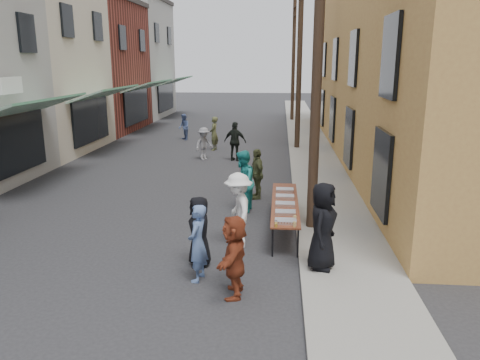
% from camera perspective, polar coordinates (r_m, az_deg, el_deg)
% --- Properties ---
extents(ground, '(120.00, 120.00, 0.00)m').
position_cam_1_polar(ground, '(10.57, -14.69, -10.79)').
color(ground, '#28282B').
rests_on(ground, ground).
extents(sidewalk, '(2.20, 60.00, 0.10)m').
position_cam_1_polar(sidewalk, '(24.43, 8.58, 3.84)').
color(sidewalk, gray).
rests_on(sidewalk, ground).
extents(storefront_row, '(8.00, 37.00, 9.00)m').
position_cam_1_polar(storefront_row, '(27.45, -24.96, 12.40)').
color(storefront_row, maroon).
rests_on(storefront_row, ground).
extents(building_ochre, '(10.00, 28.00, 10.00)m').
position_cam_1_polar(building_ochre, '(24.24, 24.21, 14.48)').
color(building_ochre, '#B47D40').
rests_on(building_ochre, ground).
extents(utility_pole_near, '(0.26, 0.26, 9.00)m').
position_cam_1_polar(utility_pole_near, '(12.02, 9.45, 14.59)').
color(utility_pole_near, '#2D2116').
rests_on(utility_pole_near, ground).
extents(utility_pole_mid, '(0.26, 0.26, 9.00)m').
position_cam_1_polar(utility_pole_mid, '(24.00, 7.26, 14.39)').
color(utility_pole_mid, '#2D2116').
rests_on(utility_pole_mid, ground).
extents(utility_pole_far, '(0.26, 0.26, 9.00)m').
position_cam_1_polar(utility_pole_far, '(36.00, 6.53, 14.32)').
color(utility_pole_far, '#2D2116').
rests_on(utility_pole_far, ground).
extents(serving_table, '(0.70, 4.00, 0.75)m').
position_cam_1_polar(serving_table, '(12.53, 5.51, -2.88)').
color(serving_table, maroon).
rests_on(serving_table, ground).
extents(catering_tray_sausage, '(0.50, 0.33, 0.08)m').
position_cam_1_polar(catering_tray_sausage, '(10.94, 5.58, -5.03)').
color(catering_tray_sausage, maroon).
rests_on(catering_tray_sausage, serving_table).
extents(catering_tray_foil_b, '(0.50, 0.33, 0.08)m').
position_cam_1_polar(catering_tray_foil_b, '(11.55, 5.55, -3.97)').
color(catering_tray_foil_b, '#B2B2B7').
rests_on(catering_tray_foil_b, serving_table).
extents(catering_tray_buns, '(0.50, 0.33, 0.08)m').
position_cam_1_polar(catering_tray_buns, '(12.22, 5.53, -2.95)').
color(catering_tray_buns, tan).
rests_on(catering_tray_buns, serving_table).
extents(catering_tray_foil_d, '(0.50, 0.33, 0.08)m').
position_cam_1_polar(catering_tray_foil_d, '(12.89, 5.50, -2.03)').
color(catering_tray_foil_d, '#B2B2B7').
rests_on(catering_tray_foil_d, serving_table).
extents(catering_tray_buns_end, '(0.50, 0.33, 0.08)m').
position_cam_1_polar(catering_tray_buns_end, '(13.57, 5.48, -1.21)').
color(catering_tray_buns_end, tan).
rests_on(catering_tray_buns_end, serving_table).
extents(condiment_jar_a, '(0.07, 0.07, 0.08)m').
position_cam_1_polar(condiment_jar_a, '(10.65, 4.41, -5.54)').
color(condiment_jar_a, '#A57F26').
rests_on(condiment_jar_a, serving_table).
extents(condiment_jar_b, '(0.07, 0.07, 0.08)m').
position_cam_1_polar(condiment_jar_b, '(10.75, 4.41, -5.36)').
color(condiment_jar_b, '#A57F26').
rests_on(condiment_jar_b, serving_table).
extents(condiment_jar_c, '(0.07, 0.07, 0.08)m').
position_cam_1_polar(condiment_jar_c, '(10.84, 4.42, -5.18)').
color(condiment_jar_c, '#A57F26').
rests_on(condiment_jar_c, serving_table).
extents(cup_stack, '(0.08, 0.08, 0.12)m').
position_cam_1_polar(cup_stack, '(10.70, 6.67, -5.39)').
color(cup_stack, tan).
rests_on(cup_stack, serving_table).
extents(guest_front_a, '(0.69, 0.88, 1.57)m').
position_cam_1_polar(guest_front_a, '(10.34, -4.99, -6.23)').
color(guest_front_a, black).
rests_on(guest_front_a, ground).
extents(guest_front_b, '(0.48, 0.65, 1.62)m').
position_cam_1_polar(guest_front_b, '(9.61, -5.19, -7.67)').
color(guest_front_b, '#5571A5').
rests_on(guest_front_b, ground).
extents(guest_front_c, '(0.79, 0.97, 1.87)m').
position_cam_1_polar(guest_front_c, '(13.83, 0.31, -0.22)').
color(guest_front_c, teal).
rests_on(guest_front_c, ground).
extents(guest_front_d, '(0.95, 1.32, 1.84)m').
position_cam_1_polar(guest_front_d, '(11.25, -0.20, -3.71)').
color(guest_front_d, white).
rests_on(guest_front_d, ground).
extents(guest_front_e, '(0.74, 1.05, 1.66)m').
position_cam_1_polar(guest_front_e, '(15.30, 2.07, 0.77)').
color(guest_front_e, '#4C5330').
rests_on(guest_front_e, ground).
extents(guest_queue_back, '(0.51, 1.51, 1.62)m').
position_cam_1_polar(guest_queue_back, '(8.98, -0.70, -9.24)').
color(guest_queue_back, brown).
rests_on(guest_queue_back, ground).
extents(server, '(0.87, 1.06, 1.88)m').
position_cam_1_polar(server, '(10.00, 10.04, -5.54)').
color(server, black).
rests_on(server, sidewalk).
extents(passerby_left, '(1.03, 1.09, 1.49)m').
position_cam_1_polar(passerby_left, '(21.52, -4.42, 4.44)').
color(passerby_left, gray).
rests_on(passerby_left, ground).
extents(passerby_mid, '(1.11, 0.68, 1.77)m').
position_cam_1_polar(passerby_mid, '(21.20, -0.59, 4.72)').
color(passerby_mid, black).
rests_on(passerby_mid, ground).
extents(passerby_right, '(0.47, 0.66, 1.70)m').
position_cam_1_polar(passerby_right, '(23.84, -3.19, 5.68)').
color(passerby_right, '#505531').
rests_on(passerby_right, ground).
extents(passerby_far, '(0.84, 0.91, 1.50)m').
position_cam_1_polar(passerby_far, '(27.18, -6.85, 6.43)').
color(passerby_far, '#50649B').
rests_on(passerby_far, ground).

